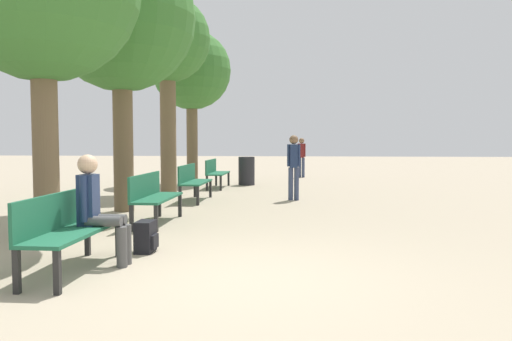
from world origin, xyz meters
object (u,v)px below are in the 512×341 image
Objects in this scene: bench_row_0 at (66,226)px; pedestrian_mid at (302,155)px; bench_row_1 at (153,194)px; backpack at (146,237)px; tree_row_2 at (167,43)px; tree_row_1 at (121,19)px; tree_row_3 at (192,72)px; person_seated at (98,206)px; bench_row_2 at (192,179)px; bench_row_3 at (215,171)px; trash_bin at (247,171)px; pedestrian_near at (294,163)px.

bench_row_0 is 1.09× the size of pedestrian_mid.
bench_row_1 is 4.09× the size of backpack.
tree_row_1 is at bearing -90.00° from tree_row_2.
tree_row_2 is at bearing -120.97° from pedestrian_mid.
bench_row_1 is 8.76m from tree_row_3.
tree_row_3 is 3.93× the size of person_seated.
tree_row_1 is 3.54m from tree_row_2.
tree_row_1 is at bearing -120.28° from bench_row_2.
tree_row_1 reaches higher than bench_row_3.
bench_row_0 is 5.93m from tree_row_1.
tree_row_1 is (-1.05, -1.80, 3.41)m from bench_row_2.
tree_row_2 is (-1.05, 1.74, 3.60)m from bench_row_2.
bench_row_2 is (0.00, 3.27, 0.00)m from bench_row_1.
pedestrian_near is at bearing -68.45° from trash_bin.
bench_row_1 is at bearing 104.52° from backpack.
pedestrian_near is (1.86, 5.84, 0.71)m from backpack.
pedestrian_mid reaches higher than backpack.
person_seated is 14.31m from pedestrian_mid.
person_seated reaches higher than bench_row_0.
bench_row_3 is (0.00, 3.27, 0.00)m from bench_row_2.
bench_row_3 is 9.47m from person_seated.
bench_row_0 is at bearing -84.71° from tree_row_3.
pedestrian_near is at bearing -51.92° from tree_row_3.
bench_row_1 is at bearing -82.59° from tree_row_3.
pedestrian_mid is at bearing 76.66° from bench_row_1.
pedestrian_near is (2.44, -2.91, 0.39)m from bench_row_3.
pedestrian_near reaches higher than bench_row_1.
pedestrian_mid is at bearing 62.87° from trash_bin.
backpack is (0.58, -2.22, -0.32)m from bench_row_1.
tree_row_1 is (-1.05, 1.47, 3.41)m from bench_row_1.
bench_row_1 reaches higher than backpack.
backpack is (0.34, 0.71, -0.50)m from person_seated.
bench_row_2 is 0.33× the size of tree_row_3.
tree_row_2 reaches higher than bench_row_2.
bench_row_0 is at bearing -90.00° from bench_row_1.
bench_row_2 is 3.27m from bench_row_3.
tree_row_3 is (-1.05, 4.81, 3.24)m from bench_row_2.
pedestrian_mid is at bearing 81.20° from backpack.
pedestrian_near is (2.44, 3.62, 0.39)m from bench_row_1.
trash_bin is (0.85, 4.38, -0.06)m from bench_row_2.
person_seated is 0.82× the size of pedestrian_near.
tree_row_3 is at bearing 128.08° from pedestrian_near.
bench_row_0 is at bearing -125.46° from person_seated.
tree_row_1 is at bearing 125.56° from bench_row_1.
bench_row_1 is at bearing -96.31° from trash_bin.
trash_bin is (0.85, 1.12, -0.06)m from bench_row_3.
person_seated is (0.24, 0.33, 0.18)m from bench_row_0.
bench_row_0 is 1.00× the size of bench_row_2.
bench_row_3 reaches higher than backpack.
tree_row_3 is 3.23× the size of pedestrian_near.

